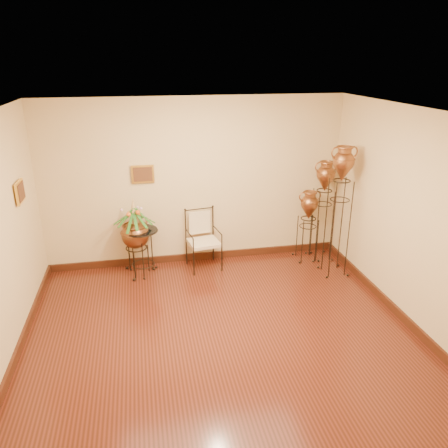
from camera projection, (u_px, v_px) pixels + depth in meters
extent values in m
plane|color=#561F14|center=(224.00, 344.00, 5.46)|extent=(5.00, 5.00, 0.00)
cube|color=#3C1A0E|center=(197.00, 256.00, 7.71)|extent=(5.00, 0.04, 0.12)
cube|color=#3C1A0E|center=(12.00, 365.00, 5.00)|extent=(0.04, 5.00, 0.12)
cube|color=#3C1A0E|center=(404.00, 318.00, 5.89)|extent=(0.04, 5.00, 0.12)
cube|color=gold|center=(143.00, 174.00, 6.99)|extent=(0.36, 0.03, 0.29)
cube|color=gold|center=(20.00, 192.00, 5.74)|extent=(0.03, 0.36, 0.29)
cube|color=beige|center=(204.00, 243.00, 7.28)|extent=(0.55, 0.52, 0.06)
cube|color=beige|center=(203.00, 227.00, 7.18)|extent=(0.37, 0.09, 0.39)
cylinder|color=black|center=(141.00, 230.00, 6.99)|extent=(0.53, 0.53, 0.02)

